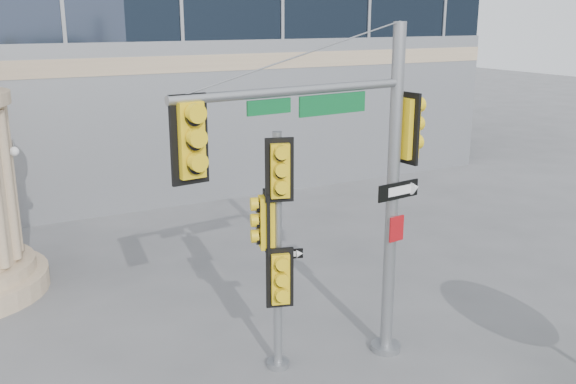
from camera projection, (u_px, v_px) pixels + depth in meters
name	position (u px, v px, depth m)	size (l,w,h in m)	color
main_signal_pole	(346.00, 165.00, 11.84)	(5.24, 1.06, 6.76)	slate
secondary_signal_pole	(276.00, 236.00, 12.13)	(0.83, 0.76, 4.81)	slate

